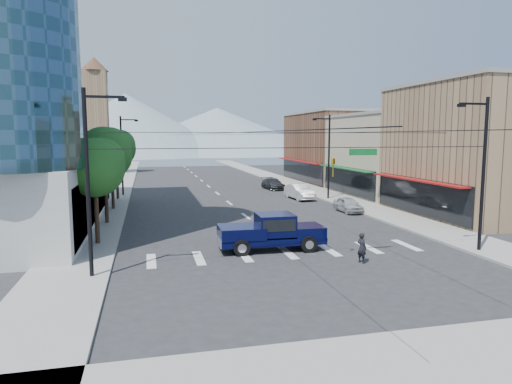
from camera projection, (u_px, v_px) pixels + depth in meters
ground at (299, 259)px, 25.32m from camera, size 160.00×160.00×0.00m
sidewalk_left at (118, 186)px, 61.14m from camera, size 4.00×120.00×0.15m
sidewalk_right at (288, 182)px, 66.69m from camera, size 4.00×120.00×0.15m
sidewalk_cross at (428, 361)px, 13.73m from camera, size 28.00×4.00×0.15m
shop_near at (484, 151)px, 38.93m from camera, size 12.00×14.00×11.00m
shop_mid at (397, 156)px, 52.56m from camera, size 12.00×14.00×9.00m
shop_far at (340, 148)px, 67.94m from camera, size 12.00×18.00×10.00m
clock_tower at (96, 114)px, 80.03m from camera, size 4.80×4.80×20.40m
mountain_left at (126, 124)px, 165.27m from camera, size 80.00×80.00×22.00m
mountain_right at (218, 130)px, 183.27m from camera, size 90.00×90.00×18.00m
tree_near at (97, 166)px, 28.03m from camera, size 3.65×3.64×6.71m
tree_midnear at (106, 152)px, 34.71m from camera, size 4.09×4.09×7.52m
tree_midfar at (113, 156)px, 41.54m from camera, size 3.65×3.64×6.71m
tree_far at (117, 147)px, 48.22m from camera, size 4.09×4.09×7.52m
signal_rig at (310, 178)px, 23.83m from camera, size 21.80×0.20×9.00m
lamp_pole_nw at (123, 153)px, 51.20m from camera, size 2.00×0.25×9.00m
lamp_pole_ne at (328, 154)px, 48.42m from camera, size 2.00×0.25×9.00m
pickup_truck at (271, 231)px, 27.32m from camera, size 6.48×2.64×2.17m
pedestrian at (362, 248)px, 24.51m from camera, size 0.59×0.71×1.66m
parked_car_near at (348, 205)px, 40.90m from camera, size 1.63×3.95×1.34m
parked_car_mid at (299, 192)px, 49.18m from camera, size 2.15×5.05×1.62m
parked_car_far at (273, 184)px, 58.45m from camera, size 2.39×4.99×1.40m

